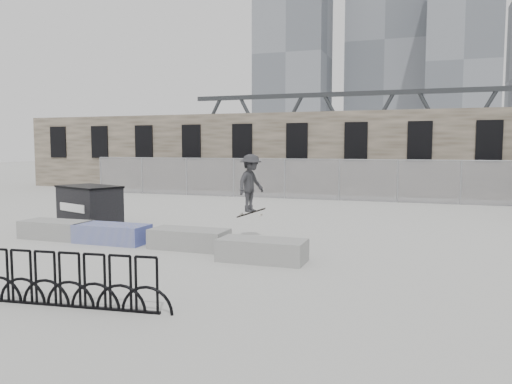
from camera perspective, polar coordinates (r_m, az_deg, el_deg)
ground at (r=13.77m, az=-11.05°, el=-5.84°), size 120.00×120.00×0.00m
stone_wall at (r=28.74m, az=5.31°, el=4.48°), size 36.00×2.58×4.50m
chainlink_fence at (r=25.17m, az=3.28°, el=1.61°), size 22.06×0.06×2.02m
planter_far_left at (r=15.38m, az=-21.88°, el=-3.92°), size 2.00×0.90×0.51m
planter_center_left at (r=14.18m, az=-16.12°, el=-4.50°), size 2.00×0.90×0.51m
planter_center_right at (r=12.98m, az=-7.63°, el=-5.23°), size 2.00×0.90×0.51m
planter_offset at (r=11.48m, az=0.71°, el=-6.56°), size 2.00×0.90×0.51m
dumpster at (r=16.99m, az=-18.48°, el=-1.58°), size 2.38×1.91×1.36m
bike_rack at (r=8.78m, az=-20.51°, el=-9.49°), size 3.57×0.43×0.90m
skyline_towers at (r=107.34m, az=15.03°, el=14.80°), size 58.00×28.00×48.00m
truss_bridge at (r=66.78m, az=21.85°, el=6.15°), size 70.00×3.00×9.80m
skateboarder at (r=13.46m, az=-0.58°, el=1.01°), size 0.83×1.13×1.73m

